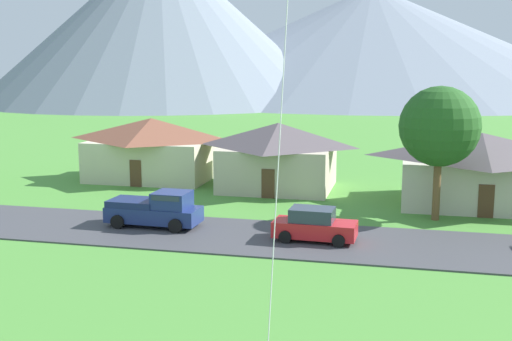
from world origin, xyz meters
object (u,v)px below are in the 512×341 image
house_leftmost (480,168)px  parked_car_red_mid_west (314,225)px  pickup_truck_navy_east_side (156,209)px  house_left_center (278,155)px  house_right_center (152,148)px  tree_left_of_center (440,127)px

house_leftmost → parked_car_red_mid_west: (-9.15, -11.04, -1.55)m
parked_car_red_mid_west → pickup_truck_navy_east_side: bearing=174.9°
house_left_center → house_right_center: 10.47m
house_leftmost → pickup_truck_navy_east_side: (-18.09, -10.24, -1.35)m
tree_left_of_center → house_right_center: bearing=158.1°
house_left_center → tree_left_of_center: size_ratio=1.07×
house_left_center → house_right_center: bearing=172.0°
tree_left_of_center → pickup_truck_navy_east_side: (-15.19, -5.37, -4.39)m
house_left_center → house_leftmost: bearing=-9.1°
tree_left_of_center → pickup_truck_navy_east_side: size_ratio=1.48×
house_right_center → parked_car_red_mid_west: (14.90, -14.68, -1.63)m
house_left_center → parked_car_red_mid_west: house_left_center is taller
house_right_center → house_leftmost: bearing=-8.6°
parked_car_red_mid_west → house_leftmost: bearing=50.3°
house_left_center → pickup_truck_navy_east_side: (-4.42, -12.42, -1.43)m
house_left_center → tree_left_of_center: tree_left_of_center is taller
house_leftmost → house_right_center: house_right_center is taller
house_right_center → parked_car_red_mid_west: bearing=-44.6°
house_leftmost → pickup_truck_navy_east_side: bearing=-150.5°
house_right_center → pickup_truck_navy_east_side: bearing=-66.8°
house_left_center → tree_left_of_center: 13.22m
house_left_center → tree_left_of_center: bearing=-33.2°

